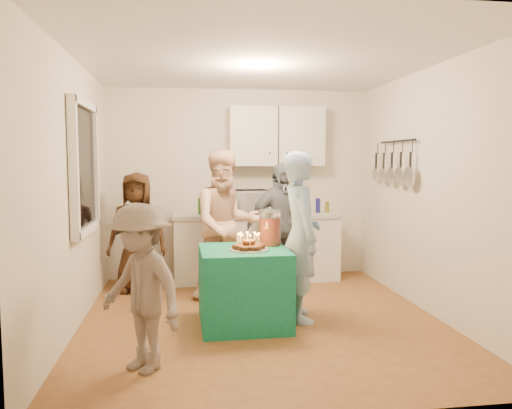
{
  "coord_description": "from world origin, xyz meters",
  "views": [
    {
      "loc": [
        -0.76,
        -4.93,
        1.62
      ],
      "look_at": [
        0.0,
        0.35,
        1.15
      ],
      "focal_mm": 35.0,
      "sensor_mm": 36.0,
      "label": 1
    }
  ],
  "objects": [
    {
      "name": "child_near_left",
      "position": [
        -1.1,
        -1.11,
        0.65
      ],
      "size": [
        0.93,
        0.94,
        1.3
      ],
      "primitive_type": "imported",
      "rotation": [
        0.0,
        0.0,
        -0.81
      ],
      "color": "#5F534C",
      "rests_on": "floor"
    },
    {
      "name": "right_wall",
      "position": [
        1.8,
        0.0,
        1.3
      ],
      "size": [
        4.0,
        4.0,
        0.0
      ],
      "primitive_type": "plane",
      "color": "silver",
      "rests_on": "floor"
    },
    {
      "name": "floor",
      "position": [
        0.0,
        0.0,
        0.0
      ],
      "size": [
        4.0,
        4.0,
        0.0
      ],
      "primitive_type": "plane",
      "color": "brown",
      "rests_on": "ground"
    },
    {
      "name": "countertop",
      "position": [
        0.2,
        1.7,
        0.89
      ],
      "size": [
        2.24,
        0.62,
        0.05
      ],
      "primitive_type": "cube",
      "color": "beige",
      "rests_on": "counter"
    },
    {
      "name": "back_wall",
      "position": [
        0.0,
        2.0,
        1.3
      ],
      "size": [
        3.6,
        3.6,
        0.0
      ],
      "primitive_type": "plane",
      "color": "silver",
      "rests_on": "floor"
    },
    {
      "name": "ceiling",
      "position": [
        0.0,
        0.0,
        2.6
      ],
      "size": [
        4.0,
        4.0,
        0.0
      ],
      "primitive_type": "plane",
      "color": "white",
      "rests_on": "floor"
    },
    {
      "name": "microwave",
      "position": [
        0.07,
        1.7,
        1.07
      ],
      "size": [
        0.6,
        0.42,
        0.32
      ],
      "primitive_type": "imported",
      "rotation": [
        0.0,
        0.0,
        0.06
      ],
      "color": "white",
      "rests_on": "countertop"
    },
    {
      "name": "punch_jar",
      "position": [
        0.1,
        0.04,
        0.93
      ],
      "size": [
        0.22,
        0.22,
        0.34
      ],
      "primitive_type": "cylinder",
      "color": "red",
      "rests_on": "party_table"
    },
    {
      "name": "party_table",
      "position": [
        -0.19,
        -0.15,
        0.38
      ],
      "size": [
        0.86,
        0.86,
        0.76
      ],
      "primitive_type": "cube",
      "rotation": [
        0.0,
        0.0,
        0.01
      ],
      "color": "#117554",
      "rests_on": "floor"
    },
    {
      "name": "upper_cabinet",
      "position": [
        0.5,
        1.85,
        1.95
      ],
      "size": [
        1.3,
        0.3,
        0.8
      ],
      "primitive_type": "cube",
      "color": "white",
      "rests_on": "back_wall"
    },
    {
      "name": "woman_back_left",
      "position": [
        -1.34,
        1.31,
        0.74
      ],
      "size": [
        0.78,
        0.57,
        1.48
      ],
      "primitive_type": "imported",
      "rotation": [
        0.0,
        0.0,
        -0.14
      ],
      "color": "#5B341A",
      "rests_on": "floor"
    },
    {
      "name": "man_birthday",
      "position": [
        0.4,
        -0.05,
        0.86
      ],
      "size": [
        0.43,
        0.64,
        1.71
      ],
      "primitive_type": "imported",
      "rotation": [
        0.0,
        0.0,
        1.6
      ],
      "color": "#9ABBE0",
      "rests_on": "floor"
    },
    {
      "name": "woman_back_right",
      "position": [
        0.44,
        1.26,
        0.8
      ],
      "size": [
        1.01,
        0.68,
        1.6
      ],
      "primitive_type": "imported",
      "rotation": [
        0.0,
        0.0,
        0.34
      ],
      "color": "black",
      "rests_on": "floor"
    },
    {
      "name": "counter",
      "position": [
        0.2,
        1.7,
        0.43
      ],
      "size": [
        2.2,
        0.58,
        0.86
      ],
      "primitive_type": "cube",
      "color": "white",
      "rests_on": "floor"
    },
    {
      "name": "donut_cake",
      "position": [
        -0.16,
        -0.23,
        0.85
      ],
      "size": [
        0.38,
        0.38,
        0.18
      ],
      "primitive_type": null,
      "color": "#381C0C",
      "rests_on": "party_table"
    },
    {
      "name": "window_night",
      "position": [
        -1.77,
        0.3,
        1.55
      ],
      "size": [
        0.04,
        1.0,
        1.2
      ],
      "primitive_type": "cube",
      "color": "black",
      "rests_on": "left_wall"
    },
    {
      "name": "woman_back_center",
      "position": [
        -0.28,
        0.87,
        0.87
      ],
      "size": [
        0.96,
        0.8,
        1.75
      ],
      "primitive_type": "imported",
      "rotation": [
        0.0,
        0.0,
        0.18
      ],
      "color": "tan",
      "rests_on": "floor"
    },
    {
      "name": "pot_rack",
      "position": [
        1.72,
        0.7,
        1.6
      ],
      "size": [
        0.12,
        1.0,
        0.6
      ],
      "primitive_type": "cube",
      "color": "black",
      "rests_on": "right_wall"
    },
    {
      "name": "left_wall",
      "position": [
        -1.8,
        0.0,
        1.3
      ],
      "size": [
        4.0,
        4.0,
        0.0
      ],
      "primitive_type": "plane",
      "color": "silver",
      "rests_on": "floor"
    }
  ]
}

